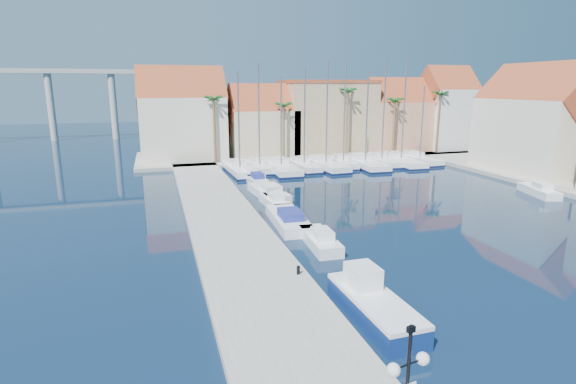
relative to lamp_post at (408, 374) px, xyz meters
name	(u,v)px	position (x,y,z in m)	size (l,w,h in m)	color
ground	(416,282)	(7.72, 11.52, -3.33)	(260.00, 260.00, 0.00)	black
quay_west	(226,224)	(-1.28, 25.02, -3.08)	(6.00, 77.00, 0.50)	gray
shore_north	(309,154)	(17.72, 59.52, -3.08)	(54.00, 16.00, 0.50)	gray
lamp_post	(408,374)	(0.00, 0.00, 0.00)	(1.44, 0.61, 4.30)	black
bollard	(298,270)	(1.12, 13.43, -2.58)	(0.20, 0.20, 0.49)	black
fishing_boat	(373,303)	(3.37, 8.53, -2.57)	(2.34, 6.56, 2.28)	navy
motorboat_west_0	(320,240)	(4.45, 18.67, -2.82)	(2.05, 5.54, 1.40)	white
motorboat_west_1	(289,219)	(3.73, 24.12, -2.82)	(2.77, 7.55, 1.40)	white
motorboat_west_2	(275,201)	(4.13, 30.09, -2.82)	(1.92, 5.13, 1.40)	white
motorboat_west_3	(269,192)	(4.54, 33.97, -2.82)	(2.98, 7.44, 1.40)	white
motorboat_west_4	(257,179)	(4.70, 40.41, -2.82)	(1.80, 5.43, 1.40)	white
motorboat_west_5	(249,173)	(4.64, 44.55, -2.82)	(2.86, 6.96, 1.40)	white
motorboat_east_1	(539,190)	(31.70, 26.58, -2.82)	(3.10, 5.74, 1.40)	white
sailboat_0	(239,169)	(3.89, 47.31, -2.74)	(3.24, 10.62, 12.86)	white
sailboat_1	(259,166)	(6.73, 48.18, -2.68)	(2.62, 8.40, 13.91)	white
sailboat_2	(280,167)	(9.48, 47.47, -2.77)	(3.43, 11.95, 12.35)	white
sailboat_3	(303,165)	(12.77, 47.64, -2.71)	(2.62, 8.97, 13.41)	white
sailboat_4	(324,164)	(15.82, 47.60, -2.74)	(3.65, 11.25, 14.08)	white
sailboat_5	(342,162)	(18.80, 48.26, -2.67)	(2.86, 8.51, 14.58)	white
sailboat_6	(363,162)	(21.65, 47.41, -2.76)	(3.76, 12.03, 12.84)	white
sailboat_7	(380,160)	(24.57, 48.00, -2.70)	(2.56, 9.17, 14.39)	white
sailboat_8	(399,160)	(27.45, 47.64, -2.73)	(3.34, 11.39, 14.71)	white
sailboat_9	(417,159)	(30.74, 47.95, -2.75)	(2.96, 9.32, 11.09)	white
building_0	(182,118)	(-2.28, 58.52, 3.20)	(12.30, 9.00, 13.50)	beige
building_1	(262,124)	(9.72, 58.52, 1.97)	(10.30, 8.00, 11.00)	#C9B58E
building_2	(326,116)	(20.72, 59.52, 2.93)	(14.20, 10.20, 11.50)	tan
building_3	(395,118)	(32.72, 58.52, 2.53)	(10.30, 8.00, 12.00)	tan
building_4	(445,111)	(41.72, 57.52, 3.64)	(8.30, 8.00, 14.00)	white
building_6	(539,124)	(39.72, 35.52, 3.20)	(9.00, 14.30, 13.50)	beige
palm_0	(213,101)	(1.72, 53.52, 5.75)	(2.60, 2.60, 10.15)	brown
palm_1	(283,107)	(11.72, 53.52, 4.81)	(2.60, 2.60, 9.15)	brown
palm_2	(348,93)	(21.72, 53.52, 6.69)	(2.60, 2.60, 11.15)	brown
palm_3	(395,102)	(29.72, 53.52, 5.28)	(2.60, 2.60, 9.65)	brown
palm_4	(440,96)	(37.72, 53.52, 6.22)	(2.60, 2.60, 10.65)	brown
viaduct	(21,90)	(-31.35, 93.52, 6.92)	(48.00, 2.20, 14.45)	#9E9E99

